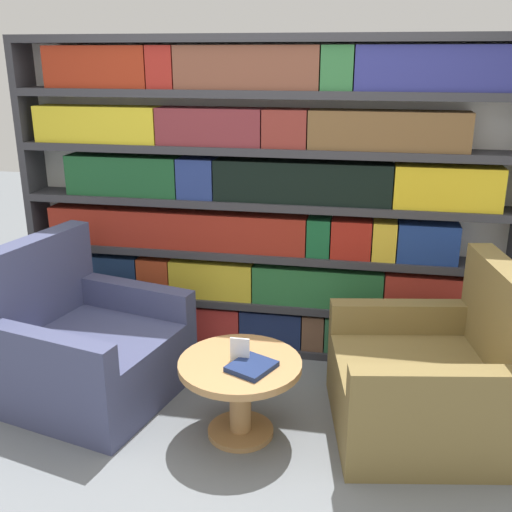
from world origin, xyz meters
The scene contains 7 objects.
ground_plane centered at (0.00, 0.00, 0.00)m, with size 14.00×14.00×0.00m, color slate.
bookshelf centered at (-0.01, 1.26, 1.05)m, with size 3.27×0.30×2.09m.
armchair_left centered at (-0.93, 0.43, 0.30)m, with size 1.11×1.10×0.94m.
armchair_right centered at (1.09, 0.43, 0.30)m, with size 1.07×1.06×0.94m.
coffee_table centered at (0.08, 0.20, 0.32)m, with size 0.66×0.66×0.44m.
table_sign centered at (0.08, 0.20, 0.50)m, with size 0.10×0.06×0.13m.
stray_book centered at (0.15, 0.13, 0.46)m, with size 0.27×0.28×0.03m.
Camera 1 is at (0.69, -2.54, 1.97)m, focal length 42.00 mm.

